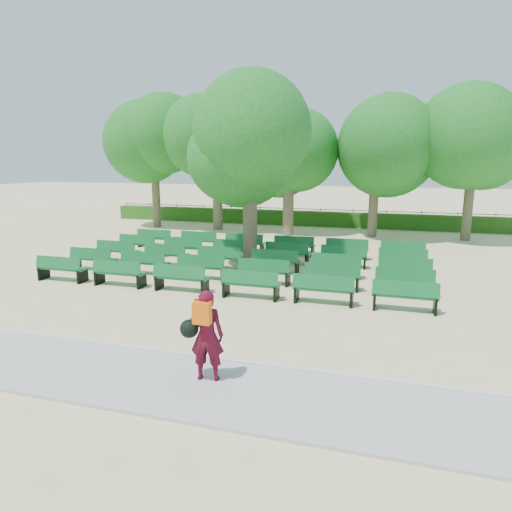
{
  "coord_description": "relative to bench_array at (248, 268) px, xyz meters",
  "views": [
    {
      "loc": [
        5.32,
        -14.27,
        3.99
      ],
      "look_at": [
        1.35,
        -1.0,
        1.1
      ],
      "focal_mm": 32.0,
      "sensor_mm": 36.0,
      "label": 1
    }
  ],
  "objects": [
    {
      "name": "paving",
      "position": [
        -0.3,
        -8.85,
        -0.06
      ],
      "size": [
        30.0,
        2.2,
        0.06
      ],
      "primitive_type": "cube",
      "color": "#AEADA9",
      "rests_on": "ground"
    },
    {
      "name": "tree_among",
      "position": [
        -0.1,
        0.61,
        4.22
      ],
      "size": [
        4.32,
        4.32,
        6.29
      ],
      "color": "brown",
      "rests_on": "ground"
    },
    {
      "name": "tree_line",
      "position": [
        -0.3,
        8.55,
        -0.09
      ],
      "size": [
        21.8,
        6.8,
        7.04
      ],
      "primitive_type": null,
      "color": "#1E7022",
      "rests_on": "ground"
    },
    {
      "name": "fence",
      "position": [
        -0.3,
        12.95,
        -0.09
      ],
      "size": [
        26.0,
        0.1,
        1.02
      ],
      "primitive_type": null,
      "color": "black",
      "rests_on": "ground"
    },
    {
      "name": "hedge",
      "position": [
        -0.3,
        12.55,
        0.36
      ],
      "size": [
        26.0,
        0.7,
        0.9
      ],
      "primitive_type": "cube",
      "color": "#285C17",
      "rests_on": "ground"
    },
    {
      "name": "ground",
      "position": [
        -0.3,
        -1.45,
        -0.09
      ],
      "size": [
        120.0,
        120.0,
        0.0
      ],
      "primitive_type": "plane",
      "color": "beige"
    },
    {
      "name": "curb",
      "position": [
        -0.3,
        -7.7,
        -0.04
      ],
      "size": [
        30.0,
        0.12,
        0.1
      ],
      "primitive_type": "cube",
      "color": "silver",
      "rests_on": "ground"
    },
    {
      "name": "person",
      "position": [
        1.92,
        -8.56,
        0.85
      ],
      "size": [
        0.83,
        0.53,
        1.7
      ],
      "rotation": [
        0.0,
        0.0,
        3.31
      ],
      "color": "#4B0A1B",
      "rests_on": "ground"
    },
    {
      "name": "bench_array",
      "position": [
        0.0,
        0.0,
        0.0
      ],
      "size": [
        1.75,
        0.64,
        1.09
      ],
      "rotation": [
        0.0,
        0.0,
        0.06
      ],
      "color": "#11622B",
      "rests_on": "ground"
    }
  ]
}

